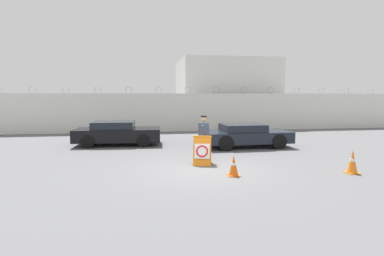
{
  "coord_description": "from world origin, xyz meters",
  "views": [
    {
      "loc": [
        -1.96,
        -10.11,
        2.56
      ],
      "look_at": [
        -0.05,
        2.21,
        1.2
      ],
      "focal_mm": 28.0,
      "sensor_mm": 36.0,
      "label": 1
    }
  ],
  "objects_px": {
    "security_guard": "(204,136)",
    "parked_car_front_coupe": "(117,133)",
    "traffic_cone_near": "(352,162)",
    "traffic_cone_mid": "(234,166)",
    "barricade_sign": "(202,150)",
    "parked_car_rear_sedan": "(246,135)"
  },
  "relations": [
    {
      "from": "traffic_cone_near",
      "to": "traffic_cone_mid",
      "type": "bearing_deg",
      "value": 175.56
    },
    {
      "from": "parked_car_front_coupe",
      "to": "barricade_sign",
      "type": "bearing_deg",
      "value": -52.56
    },
    {
      "from": "parked_car_front_coupe",
      "to": "traffic_cone_near",
      "type": "bearing_deg",
      "value": -38.21
    },
    {
      "from": "security_guard",
      "to": "traffic_cone_mid",
      "type": "distance_m",
      "value": 2.49
    },
    {
      "from": "security_guard",
      "to": "traffic_cone_mid",
      "type": "bearing_deg",
      "value": -10.32
    },
    {
      "from": "security_guard",
      "to": "parked_car_front_coupe",
      "type": "bearing_deg",
      "value": -162.97
    },
    {
      "from": "barricade_sign",
      "to": "traffic_cone_near",
      "type": "relative_size",
      "value": 1.38
    },
    {
      "from": "security_guard",
      "to": "barricade_sign",
      "type": "bearing_deg",
      "value": -37.74
    },
    {
      "from": "parked_car_front_coupe",
      "to": "parked_car_rear_sedan",
      "type": "height_order",
      "value": "parked_car_front_coupe"
    },
    {
      "from": "traffic_cone_near",
      "to": "traffic_cone_mid",
      "type": "height_order",
      "value": "traffic_cone_near"
    },
    {
      "from": "traffic_cone_mid",
      "to": "parked_car_rear_sedan",
      "type": "xyz_separation_m",
      "value": [
        2.14,
        5.09,
        0.28
      ]
    },
    {
      "from": "security_guard",
      "to": "traffic_cone_mid",
      "type": "height_order",
      "value": "security_guard"
    },
    {
      "from": "traffic_cone_near",
      "to": "parked_car_rear_sedan",
      "type": "xyz_separation_m",
      "value": [
        -1.81,
        5.4,
        0.22
      ]
    },
    {
      "from": "traffic_cone_mid",
      "to": "parked_car_front_coupe",
      "type": "height_order",
      "value": "parked_car_front_coupe"
    },
    {
      "from": "traffic_cone_near",
      "to": "security_guard",
      "type": "bearing_deg",
      "value": 149.49
    },
    {
      "from": "parked_car_rear_sedan",
      "to": "parked_car_front_coupe",
      "type": "bearing_deg",
      "value": 164.06
    },
    {
      "from": "traffic_cone_near",
      "to": "parked_car_rear_sedan",
      "type": "height_order",
      "value": "parked_car_rear_sedan"
    },
    {
      "from": "traffic_cone_near",
      "to": "parked_car_rear_sedan",
      "type": "bearing_deg",
      "value": 108.55
    },
    {
      "from": "barricade_sign",
      "to": "parked_car_front_coupe",
      "type": "height_order",
      "value": "parked_car_front_coupe"
    },
    {
      "from": "barricade_sign",
      "to": "traffic_cone_mid",
      "type": "distance_m",
      "value": 1.83
    },
    {
      "from": "barricade_sign",
      "to": "security_guard",
      "type": "xyz_separation_m",
      "value": [
        0.17,
        0.65,
        0.46
      ]
    },
    {
      "from": "barricade_sign",
      "to": "security_guard",
      "type": "bearing_deg",
      "value": 89.05
    }
  ]
}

